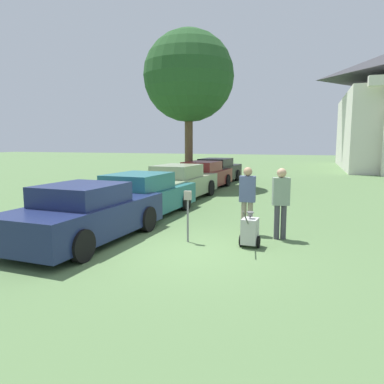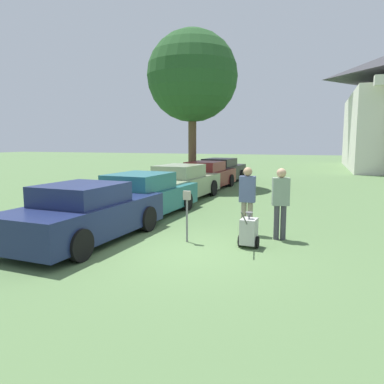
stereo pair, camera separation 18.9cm
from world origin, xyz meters
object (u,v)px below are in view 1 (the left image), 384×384
Objects in this scene: parked_car_maroon at (203,176)px; person_supervisor at (281,199)px; parked_car_teal at (141,197)px; equipment_cart at (250,231)px; parked_car_navy at (86,214)px; parked_car_black at (217,171)px; person_worker at (247,196)px; parking_meter at (188,206)px; parked_car_sage at (179,184)px.

parked_car_maroon is 2.76× the size of person_supervisor.
parked_car_teal reaches higher than equipment_cart.
parked_car_navy is 0.91× the size of parked_car_teal.
person_supervisor is (4.61, -9.00, 0.38)m from parked_car_maroon.
parked_car_maroon is 0.97× the size of parked_car_black.
person_worker is (3.71, -11.67, 0.35)m from parked_car_black.
parked_car_teal is at bearing -20.18° from person_worker.
equipment_cart is at bearing -27.73° from parked_car_teal.
parked_car_maroon is 10.27m from parking_meter.
parked_car_maroon is (0.00, 3.76, -0.03)m from parked_car_sage.
parked_car_navy is 10.66m from parked_car_maroon.
parked_car_navy is 0.91× the size of parked_car_sage.
parked_car_teal is 4.69m from equipment_cart.
parked_car_maroon is at bearing 103.77° from parking_meter.
parked_car_black is 12.83m from person_supervisor.
parked_car_sage is 1.04× the size of parked_car_maroon.
parked_car_navy is 2.60× the size of person_supervisor.
parking_meter is 1.62m from equipment_cart.
parked_car_maroon is at bearing 94.06° from parked_car_navy.
parked_car_maroon is at bearing -85.95° from parked_car_black.
person_worker reaches higher than parked_car_navy.
parked_car_sage is 1.00× the size of parked_car_black.
parked_car_navy is 0.91× the size of parked_car_black.
parked_car_navy is at bearing -85.94° from parked_car_sage.
parked_car_teal reaches higher than parked_car_maroon.
parked_car_sage is at bearing -63.30° from person_supervisor.
parking_meter is (2.44, -2.49, 0.23)m from parked_car_teal.
parked_car_black is at bearing -74.25° from person_worker.
parked_car_teal is 3.71m from parked_car_sage.
equipment_cart is at bearing -53.15° from parked_car_sage.
parking_meter is 0.71× the size of person_worker.
parked_car_black is 2.86× the size of person_supervisor.
parked_car_teal is (-0.00, 3.19, -0.02)m from parked_car_navy.
person_supervisor is 1.83× the size of equipment_cart.
parking_meter is 2.38m from person_supervisor.
parked_car_navy reaches higher than equipment_cart.
parked_car_maroon is (-0.00, 10.66, -0.01)m from parked_car_navy.
person_supervisor is (4.61, -1.53, 0.38)m from parked_car_teal.
parked_car_navy is at bearing 5.20° from person_supervisor.
parked_car_black is 13.51m from equipment_cart.
parked_car_navy is at bearing -85.94° from parked_car_black.
parked_car_navy is 4.21m from person_worker.
parked_car_teal is 2.87× the size of person_worker.
parked_car_black reaches higher than equipment_cart.
parked_car_maroon is 10.12m from person_supervisor.
parked_car_sage reaches higher than parked_car_teal.
person_supervisor is at bearing 24.07° from parking_meter.
equipment_cart is at bearing 14.34° from parked_car_navy.
parked_car_black is 12.25m from person_worker.
parked_car_sage reaches higher than equipment_cart.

